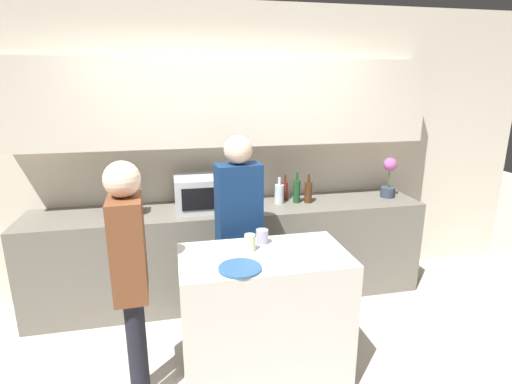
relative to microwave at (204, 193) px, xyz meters
name	(u,v)px	position (x,y,z in m)	size (l,w,h in m)	color
back_wall	(225,133)	(0.24, 0.27, 0.49)	(6.40, 0.40, 2.70)	beige
back_counter	(232,252)	(0.24, 0.00, -0.60)	(3.60, 0.62, 0.90)	#6B665B
kitchen_island	(264,317)	(0.28, -1.14, -0.58)	(1.10, 0.60, 0.93)	beige
microwave	(204,193)	(0.00, 0.00, 0.00)	(0.52, 0.39, 0.30)	#B7BABC
toaster	(126,204)	(-0.68, 0.00, -0.06)	(0.26, 0.16, 0.18)	black
potted_plant	(389,178)	(1.81, 0.00, 0.05)	(0.14, 0.14, 0.39)	#333D4C
bottle_0	(279,193)	(0.70, 0.03, -0.06)	(0.09, 0.09, 0.25)	silver
bottle_1	(285,191)	(0.78, 0.12, -0.06)	(0.06, 0.06, 0.24)	maroon
bottle_2	(297,191)	(0.87, 0.01, -0.04)	(0.07, 0.07, 0.30)	#194723
bottle_3	(308,192)	(0.98, -0.01, -0.04)	(0.07, 0.07, 0.28)	#472814
plate_on_island	(240,268)	(0.09, -1.32, -0.11)	(0.26, 0.26, 0.01)	#2D5684
cup_0	(262,237)	(0.31, -0.96, -0.07)	(0.09, 0.09, 0.10)	#A2A2C5
cup_1	(250,243)	(0.20, -1.07, -0.06)	(0.07, 0.07, 0.11)	beige
person_left	(130,268)	(-0.55, -1.18, -0.11)	(0.21, 0.35, 1.59)	black
person_center	(239,221)	(0.21, -0.58, -0.08)	(0.36, 0.23, 1.63)	black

